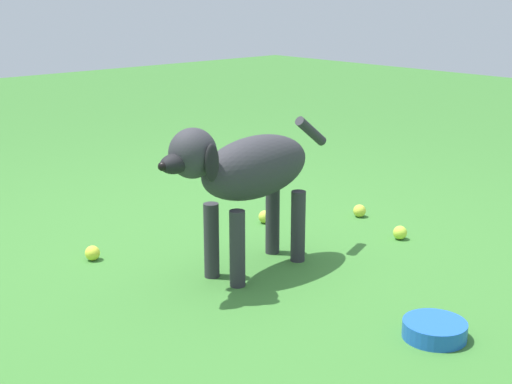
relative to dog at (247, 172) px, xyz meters
The scene contains 7 objects.
ground 0.51m from the dog, 19.84° to the right, with size 14.00×14.00×0.00m, color #38722D.
dog is the anchor object (origin of this frame).
tennis_ball_0 0.80m from the dog, 36.32° to the left, with size 0.07×0.07×0.07m, color #D8DE3B.
tennis_ball_1 0.78m from the dog, 49.43° to the right, with size 0.07×0.07×0.07m, color #C1D540.
tennis_ball_2 0.93m from the dog, 102.39° to the right, with size 0.07×0.07×0.07m, color #C6E43F.
tennis_ball_3 1.04m from the dog, 79.25° to the right, with size 0.07×0.07×0.07m, color #CAD140.
water_bowl 0.98m from the dog, behind, with size 0.22×0.22×0.06m, color blue.
Camera 1 is at (-2.42, 2.01, 1.17)m, focal length 51.50 mm.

